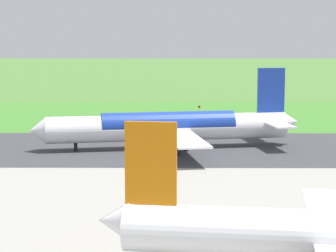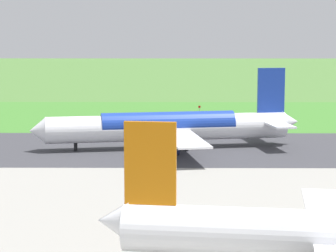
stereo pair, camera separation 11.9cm
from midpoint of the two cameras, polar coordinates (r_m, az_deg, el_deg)
The scene contains 6 objects.
ground_plane at distance 137.21m, azimuth -2.64°, elevation -1.86°, with size 800.00×800.00×0.00m, color #477233.
runway_asphalt at distance 137.20m, azimuth -2.64°, elevation -1.85°, with size 600.00×39.12×0.06m, color #38383D.
grass_verge_foreground at distance 181.81m, azimuth -1.89°, elevation 0.63°, with size 600.00×80.00×0.04m, color #3C782B.
airliner_main at distance 136.39m, azimuth 0.13°, elevation -0.06°, with size 53.94×44.37×15.88m.
no_stopping_sign at distance 186.35m, azimuth 2.59°, elevation 1.33°, with size 0.60×0.10×2.89m.
traffic_cone_orange at distance 181.54m, azimuth 1.06°, elevation 0.70°, with size 0.40×0.40×0.55m, color orange.
Camera 1 is at (-7.25, 134.91, 23.89)m, focal length 73.60 mm.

